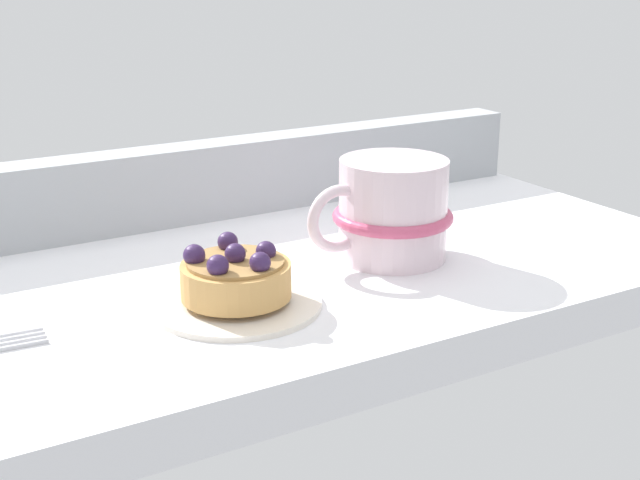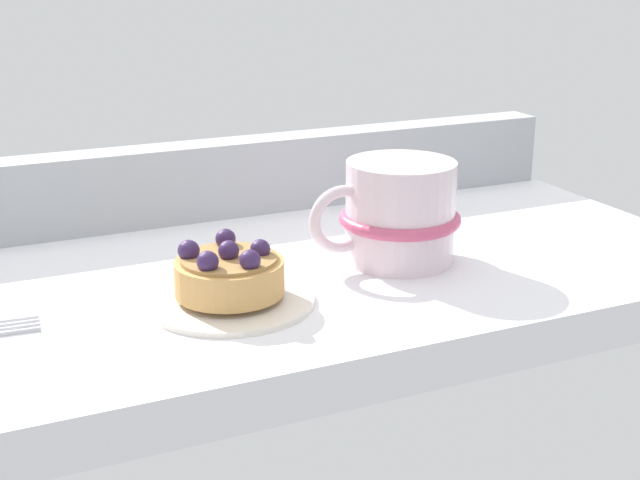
# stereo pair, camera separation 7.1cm
# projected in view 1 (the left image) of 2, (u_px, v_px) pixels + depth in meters

# --- Properties ---
(ground_plane) EXTENTS (0.85, 0.38, 0.04)m
(ground_plane) POSITION_uv_depth(u_px,v_px,m) (232.00, 297.00, 0.74)
(ground_plane) COLOR white
(window_rail_back) EXTENTS (0.83, 0.04, 0.07)m
(window_rail_back) POSITION_uv_depth(u_px,v_px,m) (157.00, 187.00, 0.85)
(window_rail_back) COLOR #9EA3A8
(window_rail_back) RESTS_ON ground_plane
(dessert_plate) EXTENTS (0.13, 0.13, 0.01)m
(dessert_plate) POSITION_uv_depth(u_px,v_px,m) (237.00, 302.00, 0.67)
(dessert_plate) COLOR silver
(dessert_plate) RESTS_ON ground_plane
(raspberry_tart) EXTENTS (0.08, 0.08, 0.04)m
(raspberry_tart) POSITION_uv_depth(u_px,v_px,m) (236.00, 276.00, 0.66)
(raspberry_tart) COLOR tan
(raspberry_tart) RESTS_ON dessert_plate
(coffee_mug) EXTENTS (0.14, 0.10, 0.09)m
(coffee_mug) POSITION_uv_depth(u_px,v_px,m) (391.00, 211.00, 0.76)
(coffee_mug) COLOR silver
(coffee_mug) RESTS_ON ground_plane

